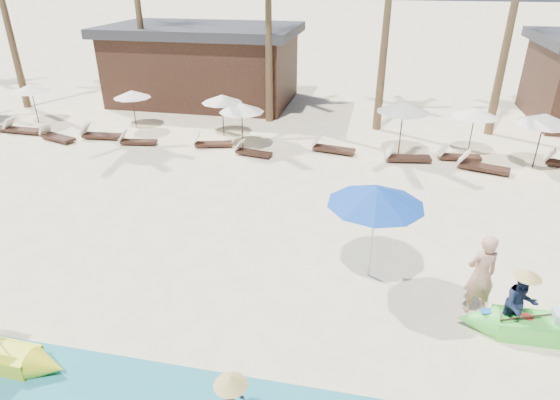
# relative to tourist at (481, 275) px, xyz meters

# --- Properties ---
(ground) EXTENTS (240.00, 240.00, 0.00)m
(ground) POSITION_rel_tourist_xyz_m (-4.68, -0.51, -1.00)
(ground) COLOR #F9E8B8
(ground) RESTS_ON ground
(tourist) EXTENTS (0.85, 0.70, 2.01)m
(tourist) POSITION_rel_tourist_xyz_m (0.00, 0.00, 0.00)
(tourist) COLOR tan
(tourist) RESTS_ON ground
(vendor_green) EXTENTS (0.84, 0.71, 1.54)m
(vendor_green) POSITION_rel_tourist_xyz_m (0.72, -0.63, -0.23)
(vendor_green) COLOR #121B32
(vendor_green) RESTS_ON ground
(blue_umbrella) EXTENTS (2.37, 2.37, 2.55)m
(blue_umbrella) POSITION_rel_tourist_xyz_m (-2.44, 0.90, 1.30)
(blue_umbrella) COLOR #99999E
(blue_umbrella) RESTS_ON ground
(resort_parasol_2) EXTENTS (1.90, 1.90, 1.96)m
(resort_parasol_2) POSITION_rel_tourist_xyz_m (-19.71, 11.06, 0.76)
(resort_parasol_2) COLOR #3A2118
(resort_parasol_2) RESTS_ON ground
(lounger_2_left) EXTENTS (1.91, 0.66, 0.64)m
(lounger_2_left) POSITION_rel_tourist_xyz_m (-19.29, 9.32, -0.79)
(lounger_2_left) COLOR #3A2118
(lounger_2_left) RESTS_ON ground
(resort_parasol_3) EXTENTS (1.80, 1.80, 1.85)m
(resort_parasol_3) POSITION_rel_tourist_xyz_m (-14.34, 11.32, 0.66)
(resort_parasol_3) COLOR #3A2118
(resort_parasol_3) RESTS_ON ground
(lounger_3_left) EXTENTS (1.98, 1.16, 0.64)m
(lounger_3_left) POSITION_rel_tourist_xyz_m (-17.01, 8.71, -0.79)
(lounger_3_left) COLOR #3A2118
(lounger_3_left) RESTS_ON ground
(lounger_3_right) EXTENTS (1.96, 0.76, 0.65)m
(lounger_3_right) POSITION_rel_tourist_xyz_m (-15.16, 9.34, -0.79)
(lounger_3_right) COLOR #3A2118
(lounger_3_right) RESTS_ON ground
(resort_parasol_4) EXTENTS (1.89, 1.89, 1.94)m
(resort_parasol_4) POSITION_rel_tourist_xyz_m (-9.65, 11.04, 0.75)
(resort_parasol_4) COLOR #3A2118
(resort_parasol_4) RESTS_ON ground
(lounger_4_left) EXTENTS (1.71, 0.73, 0.56)m
(lounger_4_left) POSITION_rel_tourist_xyz_m (-13.11, 8.94, -0.82)
(lounger_4_left) COLOR #3A2118
(lounger_4_left) RESTS_ON ground
(lounger_4_right) EXTENTS (1.79, 0.95, 0.58)m
(lounger_4_right) POSITION_rel_tourist_xyz_m (-9.72, 9.33, -0.81)
(lounger_4_right) COLOR #3A2118
(lounger_4_right) RESTS_ON ground
(resort_parasol_5) EXTENTS (1.94, 1.94, 2.00)m
(resort_parasol_5) POSITION_rel_tourist_xyz_m (-8.29, 9.56, 0.80)
(resort_parasol_5) COLOR #3A2118
(resort_parasol_5) RESTS_ON ground
(lounger_5_left) EXTENTS (1.69, 0.81, 0.55)m
(lounger_5_left) POSITION_rel_tourist_xyz_m (-7.67, 8.68, -0.82)
(lounger_5_left) COLOR #3A2118
(lounger_5_left) RESTS_ON ground
(resort_parasol_6) EXTENTS (2.20, 2.20, 2.27)m
(resort_parasol_6) POSITION_rel_tourist_xyz_m (-1.53, 10.19, 1.04)
(resort_parasol_6) COLOR #3A2118
(resort_parasol_6) RESTS_ON ground
(lounger_6_left) EXTENTS (1.95, 0.91, 0.64)m
(lounger_6_left) POSITION_rel_tourist_xyz_m (-4.40, 9.76, -0.79)
(lounger_6_left) COLOR #3A2118
(lounger_6_left) RESTS_ON ground
(lounger_6_right) EXTENTS (1.96, 0.87, 0.64)m
(lounger_6_right) POSITION_rel_tourist_xyz_m (-1.29, 9.29, -0.79)
(lounger_6_right) COLOR #3A2118
(lounger_6_right) RESTS_ON ground
(resort_parasol_7) EXTENTS (1.93, 1.93, 1.98)m
(resort_parasol_7) POSITION_rel_tourist_xyz_m (1.42, 10.91, 0.79)
(resort_parasol_7) COLOR #3A2118
(resort_parasol_7) RESTS_ON ground
(lounger_7_left) EXTENTS (1.76, 0.65, 0.59)m
(lounger_7_left) POSITION_rel_tourist_xyz_m (0.83, 9.91, -0.81)
(lounger_7_left) COLOR #3A2118
(lounger_7_left) RESTS_ON ground
(lounger_7_right) EXTENTS (2.04, 1.12, 0.66)m
(lounger_7_right) POSITION_rel_tourist_xyz_m (1.59, 8.89, -0.78)
(lounger_7_right) COLOR #3A2118
(lounger_7_right) RESTS_ON ground
(resort_parasol_8) EXTENTS (2.14, 2.14, 2.21)m
(resort_parasol_8) POSITION_rel_tourist_xyz_m (3.71, 9.70, 0.99)
(resort_parasol_8) COLOR #3A2118
(resort_parasol_8) RESTS_ON ground
(pavilion_west) EXTENTS (10.80, 6.60, 4.30)m
(pavilion_west) POSITION_rel_tourist_xyz_m (-12.68, 16.99, 1.19)
(pavilion_west) COLOR #3A2118
(pavilion_west) RESTS_ON ground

